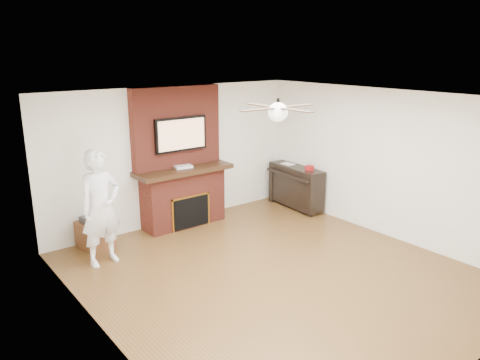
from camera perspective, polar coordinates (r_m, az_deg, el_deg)
room_shell at (r=6.42m, az=4.43°, el=-1.28°), size 5.36×5.86×2.86m
fireplace at (r=8.47m, az=-7.22°, el=1.05°), size 1.78×0.64×2.50m
tv at (r=8.29m, az=-7.22°, el=5.57°), size 1.00×0.08×0.60m
ceiling_fan at (r=6.19m, az=4.64°, el=8.34°), size 1.21×1.21×0.31m
person at (r=7.16m, az=-16.61°, el=-3.26°), size 0.70×0.51×1.75m
side_table at (r=7.97m, az=-17.23°, el=-6.16°), size 0.56×0.56×0.54m
piano at (r=9.50m, az=6.81°, el=-0.70°), size 0.57×1.33×0.94m
cable_box at (r=8.36m, az=-6.94°, el=1.62°), size 0.33×0.22×0.04m
candle_orange at (r=8.49m, az=-7.25°, el=-5.55°), size 0.07×0.07×0.12m
candle_green at (r=8.64m, az=-5.98°, el=-5.22°), size 0.07×0.07×0.10m
candle_cream at (r=8.66m, az=-5.31°, el=-5.11°), size 0.08×0.08×0.10m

